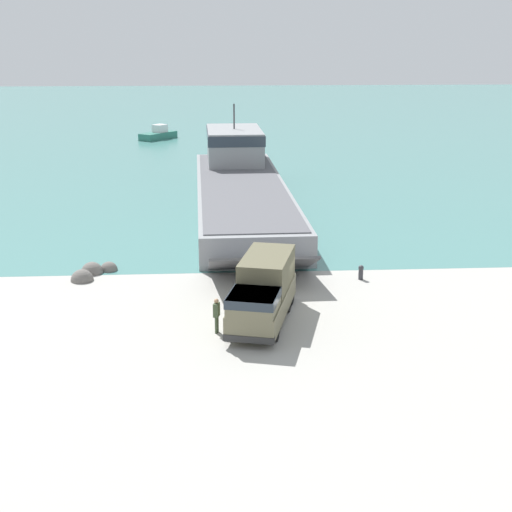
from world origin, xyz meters
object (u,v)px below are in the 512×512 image
at_px(military_truck, 263,291).
at_px(mooring_bollard, 361,272).
at_px(soldier_on_ramp, 217,313).
at_px(moored_boat_a, 158,134).
at_px(landing_craft, 240,180).

xyz_separation_m(military_truck, mooring_bollard, (6.29, 6.16, -1.13)).
relative_size(soldier_on_ramp, mooring_bollard, 1.99).
relative_size(military_truck, mooring_bollard, 8.47).
bearing_deg(moored_boat_a, mooring_bollard, 143.19).
bearing_deg(landing_craft, soldier_on_ramp, -95.64).
bearing_deg(soldier_on_ramp, mooring_bollard, 57.84).
bearing_deg(soldier_on_ramp, landing_craft, 102.40).
relative_size(military_truck, moored_boat_a, 1.27).
relative_size(moored_boat_a, mooring_bollard, 6.65).
height_order(military_truck, soldier_on_ramp, military_truck).
xyz_separation_m(soldier_on_ramp, mooring_bollard, (8.66, 7.54, -0.55)).
distance_m(military_truck, moored_boat_a, 69.76).
bearing_deg(military_truck, moored_boat_a, -157.15).
distance_m(soldier_on_ramp, moored_boat_a, 70.82).
distance_m(military_truck, soldier_on_ramp, 2.80).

